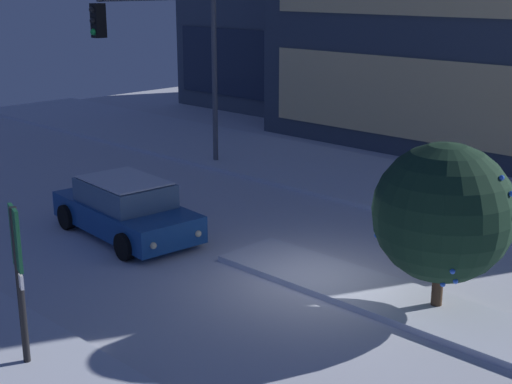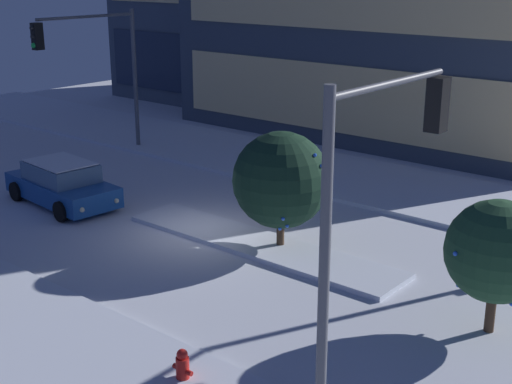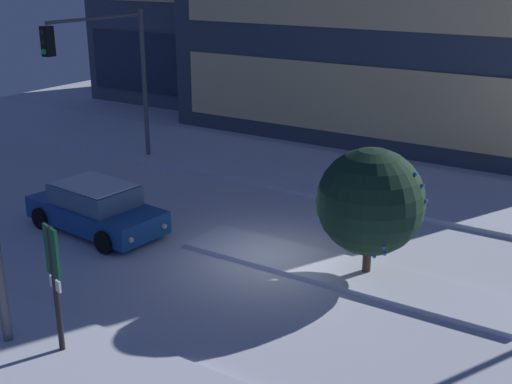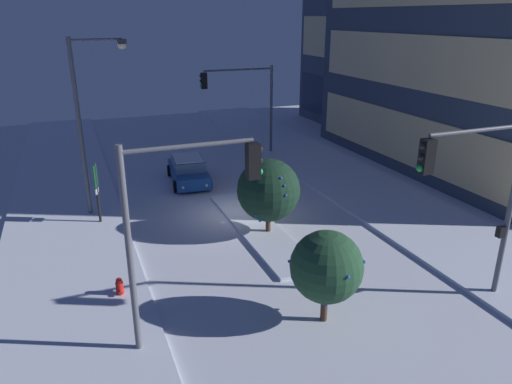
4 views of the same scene
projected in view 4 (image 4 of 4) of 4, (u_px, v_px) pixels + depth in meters
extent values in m
plane|color=silver|center=(237.00, 214.00, 23.09)|extent=(52.00, 52.00, 0.00)
cube|color=silver|center=(66.00, 239.00, 20.40)|extent=(52.00, 5.20, 0.14)
cube|color=silver|center=(371.00, 193.00, 25.72)|extent=(52.00, 5.20, 0.14)
cube|color=silver|center=(258.00, 228.00, 21.42)|extent=(9.00, 1.80, 0.14)
cube|color=#F2D18C|center=(397.00, 136.00, 28.86)|extent=(17.04, 0.10, 2.94)
cube|color=#F2D18C|center=(405.00, 61.00, 27.34)|extent=(17.04, 0.10, 2.94)
cube|color=#424C5B|center=(385.00, 5.00, 39.28)|extent=(11.72, 9.37, 19.68)
cube|color=#232D42|center=(330.00, 99.00, 40.22)|extent=(10.55, 0.10, 3.28)
cube|color=#F2D18C|center=(334.00, 38.00, 38.51)|extent=(10.55, 0.10, 3.28)
cube|color=#19478C|center=(188.00, 173.00, 27.40)|extent=(4.62, 2.28, 0.66)
cube|color=slate|center=(188.00, 163.00, 27.19)|extent=(2.56, 1.90, 0.60)
cube|color=white|center=(188.00, 158.00, 27.07)|extent=(2.37, 1.77, 0.04)
sphere|color=#F9E5B2|center=(207.00, 185.00, 25.55)|extent=(0.16, 0.16, 0.16)
sphere|color=#F9E5B2|center=(183.00, 188.00, 25.22)|extent=(0.16, 0.16, 0.16)
cylinder|color=black|center=(209.00, 183.00, 26.38)|extent=(0.68, 0.28, 0.66)
cylinder|color=black|center=(176.00, 186.00, 25.90)|extent=(0.68, 0.28, 0.66)
cylinder|color=black|center=(200.00, 168.00, 29.04)|extent=(0.68, 0.28, 0.66)
cylinder|color=black|center=(169.00, 171.00, 28.56)|extent=(0.68, 0.28, 0.66)
cylinder|color=#565960|center=(509.00, 212.00, 15.42)|extent=(0.18, 0.18, 6.12)
cylinder|color=#565960|center=(480.00, 130.00, 13.80)|extent=(0.12, 3.66, 0.12)
cube|color=black|center=(427.00, 157.00, 13.37)|extent=(0.32, 0.36, 1.00)
sphere|color=black|center=(423.00, 146.00, 13.20)|extent=(0.20, 0.20, 0.20)
sphere|color=black|center=(421.00, 157.00, 13.31)|extent=(0.20, 0.20, 0.20)
sphere|color=green|center=(420.00, 168.00, 13.42)|extent=(0.20, 0.20, 0.20)
cube|color=black|center=(501.00, 232.00, 15.57)|extent=(0.20, 0.24, 0.36)
cylinder|color=#565960|center=(271.00, 110.00, 32.46)|extent=(0.18, 0.18, 5.98)
cylinder|color=#565960|center=(239.00, 70.00, 30.69)|extent=(0.12, 4.65, 0.12)
cube|color=black|center=(204.00, 81.00, 30.10)|extent=(0.32, 0.36, 1.00)
sphere|color=black|center=(201.00, 76.00, 29.92)|extent=(0.20, 0.20, 0.20)
sphere|color=black|center=(201.00, 81.00, 30.03)|extent=(0.20, 0.20, 0.20)
sphere|color=green|center=(201.00, 86.00, 30.14)|extent=(0.20, 0.20, 0.20)
cylinder|color=#565960|center=(130.00, 257.00, 12.61)|extent=(0.18, 0.18, 6.10)
cylinder|color=#565960|center=(189.00, 146.00, 12.23)|extent=(0.12, 3.51, 0.12)
cube|color=black|center=(253.00, 161.00, 13.04)|extent=(0.32, 0.36, 1.00)
sphere|color=black|center=(259.00, 149.00, 12.99)|extent=(0.20, 0.20, 0.20)
sphere|color=black|center=(259.00, 160.00, 13.11)|extent=(0.20, 0.20, 0.20)
sphere|color=green|center=(259.00, 172.00, 13.22)|extent=(0.20, 0.20, 0.20)
cylinder|color=#565960|center=(80.00, 132.00, 21.55)|extent=(0.20, 0.20, 8.22)
cylinder|color=#565960|center=(95.00, 40.00, 20.67)|extent=(0.34, 2.23, 0.10)
cube|color=#333338|center=(122.00, 41.00, 21.19)|extent=(0.56, 0.36, 0.20)
sphere|color=#F9E5B2|center=(122.00, 44.00, 21.24)|extent=(0.44, 0.44, 0.44)
cylinder|color=red|center=(120.00, 290.00, 16.19)|extent=(0.26, 0.26, 0.57)
sphere|color=red|center=(119.00, 281.00, 16.07)|extent=(0.22, 0.22, 0.22)
cylinder|color=red|center=(119.00, 287.00, 16.34)|extent=(0.12, 0.10, 0.10)
cylinder|color=red|center=(121.00, 292.00, 16.03)|extent=(0.12, 0.10, 0.10)
cylinder|color=black|center=(97.00, 195.00, 21.51)|extent=(0.12, 0.12, 2.86)
cube|color=#144C2D|center=(95.00, 176.00, 21.19)|extent=(0.54, 0.22, 1.04)
cube|color=white|center=(97.00, 191.00, 21.44)|extent=(0.44, 0.18, 0.24)
cylinder|color=#473323|center=(268.00, 224.00, 20.90)|extent=(0.22, 0.22, 0.89)
sphere|color=black|center=(268.00, 190.00, 20.34)|extent=(2.72, 2.72, 2.72)
sphere|color=blue|center=(247.00, 196.00, 21.33)|extent=(0.10, 0.10, 0.10)
sphere|color=blue|center=(262.00, 220.00, 19.89)|extent=(0.10, 0.10, 0.10)
sphere|color=blue|center=(260.00, 221.00, 20.19)|extent=(0.10, 0.10, 0.10)
sphere|color=blue|center=(268.00, 168.00, 21.31)|extent=(0.10, 0.10, 0.10)
sphere|color=blue|center=(281.00, 178.00, 19.15)|extent=(0.10, 0.10, 0.10)
sphere|color=blue|center=(284.00, 186.00, 19.13)|extent=(0.10, 0.10, 0.10)
sphere|color=blue|center=(256.00, 215.00, 19.63)|extent=(0.10, 0.10, 0.10)
sphere|color=blue|center=(286.00, 195.00, 19.16)|extent=(0.10, 0.10, 0.10)
cylinder|color=#473323|center=(324.00, 307.00, 14.92)|extent=(0.22, 0.22, 0.95)
sphere|color=#1E4228|center=(326.00, 267.00, 14.42)|extent=(2.25, 2.25, 2.25)
sphere|color=blue|center=(354.00, 279.00, 14.91)|extent=(0.10, 0.10, 0.10)
sphere|color=blue|center=(364.00, 262.00, 14.10)|extent=(0.10, 0.10, 0.10)
sphere|color=blue|center=(289.00, 261.00, 14.46)|extent=(0.10, 0.10, 0.10)
sphere|color=blue|center=(348.00, 277.00, 13.39)|extent=(0.10, 0.10, 0.10)
sphere|color=blue|center=(326.00, 305.00, 14.21)|extent=(0.10, 0.10, 0.10)
sphere|color=blue|center=(306.00, 283.00, 15.18)|extent=(0.10, 0.10, 0.10)
sphere|color=blue|center=(339.00, 285.00, 15.16)|extent=(0.10, 0.10, 0.10)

